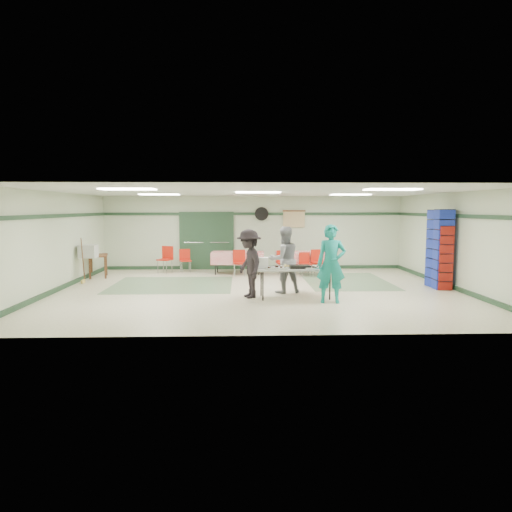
{
  "coord_description": "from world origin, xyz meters",
  "views": [
    {
      "loc": [
        -0.46,
        -12.42,
        2.26
      ],
      "look_at": [
        -0.06,
        -0.3,
        0.99
      ],
      "focal_mm": 32.0,
      "sensor_mm": 36.0,
      "label": 1
    }
  ],
  "objects_px": {
    "crate_stack_blue_b": "(436,248)",
    "crate_stack_blue_a": "(443,249)",
    "serving_table": "(295,270)",
    "chair_c": "(318,260)",
    "chair_loose_a": "(185,258)",
    "crate_stack_red": "(443,258)",
    "chair_b": "(284,260)",
    "printer_table": "(98,258)",
    "volunteer_teal": "(331,264)",
    "broom": "(83,260)",
    "dining_table_a": "(301,257)",
    "chair_d": "(239,260)",
    "dining_table_b": "(238,257)",
    "volunteer_dark": "(249,264)",
    "chair_a": "(305,262)",
    "office_printer": "(88,251)",
    "volunteer_grey": "(284,260)",
    "chair_loose_b": "(166,257)"
  },
  "relations": [
    {
      "from": "volunteer_teal",
      "to": "printer_table",
      "type": "bearing_deg",
      "value": 155.21
    },
    {
      "from": "dining_table_b",
      "to": "office_printer",
      "type": "distance_m",
      "value": 4.84
    },
    {
      "from": "volunteer_grey",
      "to": "dining_table_a",
      "type": "relative_size",
      "value": 1.03
    },
    {
      "from": "dining_table_a",
      "to": "chair_a",
      "type": "height_order",
      "value": "chair_a"
    },
    {
      "from": "crate_stack_red",
      "to": "chair_c",
      "type": "bearing_deg",
      "value": 138.9
    },
    {
      "from": "volunteer_teal",
      "to": "crate_stack_red",
      "type": "distance_m",
      "value": 3.84
    },
    {
      "from": "crate_stack_blue_a",
      "to": "broom",
      "type": "height_order",
      "value": "crate_stack_blue_a"
    },
    {
      "from": "chair_loose_a",
      "to": "volunteer_teal",
      "type": "bearing_deg",
      "value": -68.25
    },
    {
      "from": "volunteer_grey",
      "to": "crate_stack_red",
      "type": "distance_m",
      "value": 4.48
    },
    {
      "from": "dining_table_a",
      "to": "chair_b",
      "type": "relative_size",
      "value": 2.01
    },
    {
      "from": "office_printer",
      "to": "crate_stack_red",
      "type": "bearing_deg",
      "value": -10.04
    },
    {
      "from": "crate_stack_blue_b",
      "to": "broom",
      "type": "bearing_deg",
      "value": 174.75
    },
    {
      "from": "chair_loose_b",
      "to": "chair_loose_a",
      "type": "bearing_deg",
      "value": 39.57
    },
    {
      "from": "volunteer_teal",
      "to": "chair_loose_a",
      "type": "relative_size",
      "value": 2.3
    },
    {
      "from": "chair_loose_a",
      "to": "crate_stack_blue_a",
      "type": "distance_m",
      "value": 8.45
    },
    {
      "from": "chair_c",
      "to": "printer_table",
      "type": "bearing_deg",
      "value": 174.11
    },
    {
      "from": "crate_stack_blue_b",
      "to": "crate_stack_blue_a",
      "type": "bearing_deg",
      "value": -90.0
    },
    {
      "from": "broom",
      "to": "chair_loose_a",
      "type": "bearing_deg",
      "value": 28.77
    },
    {
      "from": "volunteer_dark",
      "to": "chair_loose_b",
      "type": "distance_m",
      "value": 5.3
    },
    {
      "from": "chair_b",
      "to": "broom",
      "type": "distance_m",
      "value": 6.31
    },
    {
      "from": "chair_a",
      "to": "chair_d",
      "type": "xyz_separation_m",
      "value": [
        -2.19,
        0.01,
        0.06
      ]
    },
    {
      "from": "chair_a",
      "to": "chair_d",
      "type": "relative_size",
      "value": 0.9
    },
    {
      "from": "serving_table",
      "to": "volunteer_dark",
      "type": "height_order",
      "value": "volunteer_dark"
    },
    {
      "from": "volunteer_teal",
      "to": "serving_table",
      "type": "bearing_deg",
      "value": 149.66
    },
    {
      "from": "crate_stack_red",
      "to": "printer_table",
      "type": "distance_m",
      "value": 10.63
    },
    {
      "from": "printer_table",
      "to": "dining_table_a",
      "type": "bearing_deg",
      "value": -8.87
    },
    {
      "from": "volunteer_teal",
      "to": "dining_table_a",
      "type": "xyz_separation_m",
      "value": [
        -0.07,
        4.89,
        -0.37
      ]
    },
    {
      "from": "dining_table_b",
      "to": "broom",
      "type": "bearing_deg",
      "value": -155.01
    },
    {
      "from": "office_printer",
      "to": "volunteer_teal",
      "type": "bearing_deg",
      "value": -26.8
    },
    {
      "from": "volunteer_grey",
      "to": "volunteer_dark",
      "type": "distance_m",
      "value": 1.13
    },
    {
      "from": "dining_table_b",
      "to": "chair_loose_a",
      "type": "xyz_separation_m",
      "value": [
        -1.86,
        0.48,
        -0.07
      ]
    },
    {
      "from": "dining_table_a",
      "to": "chair_loose_a",
      "type": "bearing_deg",
      "value": 171.44
    },
    {
      "from": "serving_table",
      "to": "chair_c",
      "type": "bearing_deg",
      "value": 70.38
    },
    {
      "from": "chair_c",
      "to": "crate_stack_blue_a",
      "type": "height_order",
      "value": "crate_stack_blue_a"
    },
    {
      "from": "chair_b",
      "to": "printer_table",
      "type": "relative_size",
      "value": 0.84
    },
    {
      "from": "dining_table_b",
      "to": "broom",
      "type": "relative_size",
      "value": 1.34
    },
    {
      "from": "volunteer_teal",
      "to": "chair_d",
      "type": "bearing_deg",
      "value": 124.29
    },
    {
      "from": "crate_stack_red",
      "to": "printer_table",
      "type": "bearing_deg",
      "value": 165.76
    },
    {
      "from": "chair_loose_a",
      "to": "crate_stack_red",
      "type": "distance_m",
      "value": 8.46
    },
    {
      "from": "dining_table_b",
      "to": "chair_c",
      "type": "bearing_deg",
      "value": -8.17
    },
    {
      "from": "volunteer_teal",
      "to": "volunteer_grey",
      "type": "distance_m",
      "value": 1.65
    },
    {
      "from": "volunteer_dark",
      "to": "printer_table",
      "type": "relative_size",
      "value": 1.7
    },
    {
      "from": "volunteer_grey",
      "to": "chair_loose_b",
      "type": "height_order",
      "value": "volunteer_grey"
    },
    {
      "from": "chair_d",
      "to": "broom",
      "type": "xyz_separation_m",
      "value": [
        -4.71,
        -1.24,
        0.17
      ]
    },
    {
      "from": "chair_c",
      "to": "crate_stack_blue_a",
      "type": "bearing_deg",
      "value": -46.91
    },
    {
      "from": "dining_table_b",
      "to": "office_printer",
      "type": "height_order",
      "value": "office_printer"
    },
    {
      "from": "chair_d",
      "to": "crate_stack_red",
      "type": "relative_size",
      "value": 0.49
    },
    {
      "from": "volunteer_teal",
      "to": "chair_b",
      "type": "relative_size",
      "value": 2.18
    },
    {
      "from": "chair_b",
      "to": "chair_d",
      "type": "bearing_deg",
      "value": 159.32
    },
    {
      "from": "serving_table",
      "to": "printer_table",
      "type": "bearing_deg",
      "value": 147.14
    }
  ]
}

